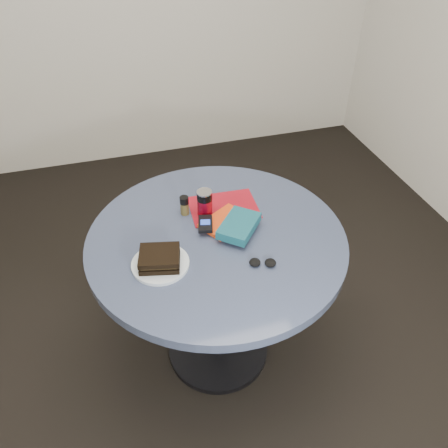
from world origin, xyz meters
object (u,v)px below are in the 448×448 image
object	(u,v)px
novel	(239,226)
mp3_player	(205,224)
soda_can	(205,203)
sandwich	(160,258)
headphones	(263,263)
pepper_grinder	(184,205)
magazine	(224,207)
red_book	(225,222)
plate	(160,264)
table	(217,265)

from	to	relation	value
novel	mp3_player	size ratio (longest dim) A/B	1.71
soda_can	novel	world-z (taller)	soda_can
sandwich	headphones	xyz separation A→B (m)	(0.35, -0.09, -0.03)
pepper_grinder	magazine	distance (m)	0.17
soda_can	pepper_grinder	bearing A→B (deg)	158.66
sandwich	magazine	xyz separation A→B (m)	(0.31, 0.27, -0.04)
soda_can	magazine	bearing A→B (deg)	15.49
magazine	mp3_player	bearing A→B (deg)	-130.35
red_book	novel	world-z (taller)	novel
plate	sandwich	bearing A→B (deg)	-103.31
magazine	pepper_grinder	bearing A→B (deg)	-179.77
headphones	table	bearing A→B (deg)	119.95
plate	red_book	distance (m)	0.32
plate	table	bearing A→B (deg)	23.27
novel	headphones	xyz separation A→B (m)	(0.03, -0.19, -0.03)
red_book	mp3_player	world-z (taller)	mp3_player
plate	novel	bearing A→B (deg)	15.53
sandwich	magazine	distance (m)	0.41
novel	mp3_player	distance (m)	0.13
sandwich	mp3_player	world-z (taller)	sandwich
soda_can	pepper_grinder	size ratio (longest dim) A/B	1.40
table	red_book	bearing A→B (deg)	48.96
red_book	headphones	size ratio (longest dim) A/B	1.79
red_book	sandwich	bearing A→B (deg)	177.62
sandwich	table	bearing A→B (deg)	24.11
novel	headphones	distance (m)	0.19
plate	red_book	world-z (taller)	red_book
plate	magazine	size ratio (longest dim) A/B	0.75
novel	mp3_player	world-z (taller)	novel
soda_can	mp3_player	world-z (taller)	soda_can
table	headphones	world-z (taller)	headphones
plate	soda_can	world-z (taller)	soda_can
soda_can	novel	size ratio (longest dim) A/B	0.64
soda_can	headphones	bearing A→B (deg)	-69.46
magazine	table	bearing A→B (deg)	-112.34
headphones	pepper_grinder	bearing A→B (deg)	118.98
red_book	novel	bearing A→B (deg)	-93.72
pepper_grinder	novel	size ratio (longest dim) A/B	0.46
soda_can	novel	distance (m)	0.18
table	plate	world-z (taller)	plate
pepper_grinder	mp3_player	xyz separation A→B (m)	(0.06, -0.12, -0.01)
table	magazine	distance (m)	0.24
sandwich	red_book	distance (m)	0.33
pepper_grinder	headphones	size ratio (longest dim) A/B	0.79
red_book	plate	bearing A→B (deg)	177.01
soda_can	plate	bearing A→B (deg)	-133.24
table	plate	bearing A→B (deg)	-156.73
magazine	novel	xyz separation A→B (m)	(0.01, -0.17, 0.04)
sandwich	red_book	bearing A→B (deg)	29.66
novel	pepper_grinder	bearing A→B (deg)	84.37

